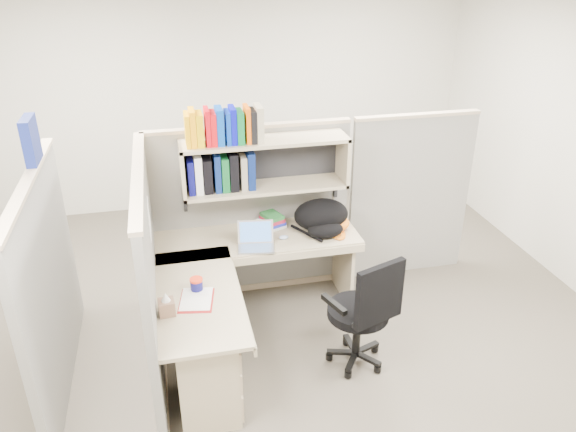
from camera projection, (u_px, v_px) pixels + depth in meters
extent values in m
plane|color=#3B352D|center=(272.00, 346.00, 4.66)|extent=(6.00, 6.00, 0.00)
plane|color=#BCB7A9|center=(221.00, 98.00, 6.69)|extent=(6.00, 0.00, 6.00)
cube|color=slate|center=(251.00, 213.00, 5.10)|extent=(1.80, 0.06, 1.60)
cube|color=tan|center=(248.00, 127.00, 4.74)|extent=(1.80, 0.08, 0.03)
cube|color=slate|center=(151.00, 277.00, 4.13)|extent=(0.06, 1.80, 1.60)
cube|color=tan|center=(138.00, 174.00, 3.77)|extent=(0.08, 1.80, 0.03)
cube|color=slate|center=(50.00, 289.00, 3.99)|extent=(0.06, 1.80, 1.60)
cube|color=slate|center=(410.00, 198.00, 5.41)|extent=(1.20, 0.06, 1.60)
cube|color=navy|center=(31.00, 140.00, 3.86)|extent=(0.07, 0.27, 0.32)
cube|color=white|center=(149.00, 219.00, 4.09)|extent=(0.00, 0.21, 0.28)
cube|color=gray|center=(264.00, 141.00, 4.61)|extent=(1.40, 0.34, 0.03)
cube|color=gray|center=(265.00, 187.00, 4.79)|extent=(1.40, 0.34, 0.03)
cube|color=gray|center=(182.00, 171.00, 4.57)|extent=(0.03, 0.34, 0.44)
cube|color=gray|center=(343.00, 158.00, 4.84)|extent=(0.03, 0.34, 0.44)
cube|color=black|center=(261.00, 158.00, 4.84)|extent=(1.38, 0.01, 0.41)
cube|color=#E69F04|center=(187.00, 130.00, 4.41)|extent=(0.03, 0.20, 0.26)
cube|color=#F99F05|center=(192.00, 128.00, 4.41)|extent=(0.05, 0.20, 0.29)
cube|color=#E0AD04|center=(199.00, 129.00, 4.43)|extent=(0.06, 0.20, 0.26)
cube|color=red|center=(207.00, 127.00, 4.43)|extent=(0.04, 0.20, 0.29)
cube|color=red|center=(213.00, 128.00, 4.45)|extent=(0.05, 0.20, 0.26)
cube|color=#053CA9|center=(219.00, 126.00, 4.45)|extent=(0.06, 0.20, 0.29)
cube|color=#0530A8|center=(227.00, 127.00, 4.47)|extent=(0.04, 0.20, 0.26)
cube|color=#0508AA|center=(233.00, 125.00, 4.47)|extent=(0.04, 0.20, 0.29)
cube|color=#076229|center=(239.00, 126.00, 4.49)|extent=(0.06, 0.20, 0.26)
cube|color=#E75605|center=(247.00, 124.00, 4.50)|extent=(0.04, 0.20, 0.29)
cube|color=black|center=(252.00, 125.00, 4.51)|extent=(0.05, 0.20, 0.26)
cube|color=tan|center=(259.00, 123.00, 4.52)|extent=(0.06, 0.20, 0.29)
cube|color=#080850|center=(191.00, 175.00, 4.62)|extent=(0.05, 0.24, 0.29)
cube|color=silver|center=(198.00, 172.00, 4.62)|extent=(0.06, 0.24, 0.32)
cube|color=black|center=(207.00, 173.00, 4.64)|extent=(0.07, 0.24, 0.29)
cube|color=#081B52|center=(217.00, 171.00, 4.65)|extent=(0.05, 0.24, 0.32)
cube|color=#0B4D21|center=(224.00, 172.00, 4.67)|extent=(0.06, 0.24, 0.29)
cube|color=black|center=(233.00, 169.00, 4.68)|extent=(0.07, 0.24, 0.32)
cube|color=gray|center=(243.00, 170.00, 4.70)|extent=(0.05, 0.24, 0.29)
cube|color=#07174C|center=(250.00, 168.00, 4.71)|extent=(0.06, 0.24, 0.32)
cube|color=gray|center=(258.00, 238.00, 4.84)|extent=(1.74, 0.60, 0.03)
cube|color=gray|center=(199.00, 296.00, 4.05)|extent=(0.60, 1.34, 0.03)
cube|color=gray|center=(264.00, 259.00, 4.60)|extent=(1.74, 0.02, 0.07)
cube|color=gray|center=(240.00, 295.00, 4.13)|extent=(0.02, 1.34, 0.07)
cube|color=gray|center=(207.00, 368.00, 3.91)|extent=(0.40, 0.55, 0.68)
cube|color=tan|center=(235.00, 341.00, 3.87)|extent=(0.02, 0.50, 0.16)
cube|color=tan|center=(236.00, 362.00, 3.95)|extent=(0.02, 0.50, 0.16)
cube|color=tan|center=(238.00, 386.00, 4.04)|extent=(0.02, 0.50, 0.22)
cube|color=#B2B2B7|center=(237.00, 341.00, 3.87)|extent=(0.01, 0.12, 0.01)
cube|color=gray|center=(343.00, 262.00, 5.19)|extent=(0.03, 0.55, 0.70)
cylinder|color=#0F0E55|center=(197.00, 285.00, 4.08)|extent=(0.09, 0.09, 0.08)
cylinder|color=red|center=(196.00, 280.00, 4.06)|extent=(0.10, 0.10, 0.02)
ellipsoid|color=#8FA2CA|center=(284.00, 237.00, 4.80)|extent=(0.09, 0.06, 0.03)
cylinder|color=white|center=(259.00, 225.00, 4.93)|extent=(0.08, 0.08, 0.09)
cylinder|color=black|center=(358.00, 311.00, 4.27)|extent=(0.47, 0.47, 0.07)
cube|color=black|center=(380.00, 294.00, 3.99)|extent=(0.41, 0.19, 0.47)
cylinder|color=black|center=(357.00, 332.00, 4.36)|extent=(0.06, 0.06, 0.41)
cylinder|color=black|center=(355.00, 356.00, 4.46)|extent=(0.45, 0.45, 0.10)
cube|color=black|center=(334.00, 304.00, 4.09)|extent=(0.13, 0.27, 0.04)
cube|color=black|center=(383.00, 285.00, 4.32)|extent=(0.13, 0.27, 0.04)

